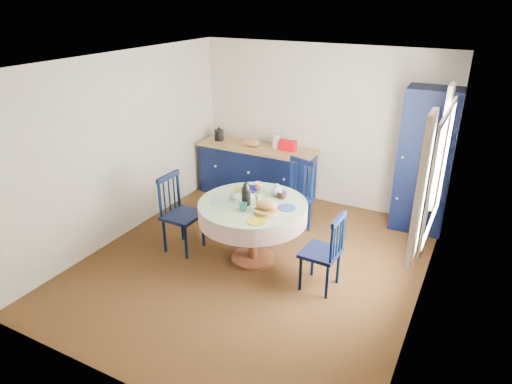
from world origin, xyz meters
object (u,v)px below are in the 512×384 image
Objects in this scene: pantry_cabinet at (425,161)px; mug_b at (243,207)px; mug_a at (235,195)px; mug_d at (258,186)px; chair_right at (324,251)px; dining_table at (253,212)px; chair_left at (180,213)px; kitchen_counter at (257,171)px; chair_far at (294,196)px; cobalt_bowl at (251,190)px; mug_c at (282,195)px.

pantry_cabinet is 2.75m from mug_b.
pantry_cabinet is at bearing 51.87° from mug_b.
mug_a is 0.40m from mug_d.
pantry_cabinet reaches higher than mug_a.
mug_b is at bearing -82.54° from chair_right.
dining_table is 1.30× the size of chair_left.
chair_right is at bearing -46.23° from kitchen_counter.
chair_far is 1.09× the size of chair_right.
mug_a is 0.51× the size of cobalt_bowl.
dining_table is 6.07× the size of cobalt_bowl.
dining_table is 1.41× the size of chair_right.
mug_a is at bearing -75.19° from chair_left.
chair_left reaches higher than cobalt_bowl.
chair_right is (1.99, 0.02, -0.04)m from chair_left.
chair_left is 9.11× the size of mug_a.
cobalt_bowl is (-1.18, 0.43, 0.36)m from chair_right.
dining_table is (0.91, -1.83, 0.24)m from kitchen_counter.
mug_b is (-1.00, -0.09, 0.38)m from chair_right.
cobalt_bowl is at bearing 109.23° from mug_b.
mug_a is (0.65, -1.83, 0.41)m from kitchen_counter.
pantry_cabinet is (2.59, 0.10, 0.57)m from kitchen_counter.
chair_left is 10.57× the size of mug_b.
chair_far is 1.44m from chair_right.
chair_far is 9.40× the size of mug_d.
kitchen_counter reaches higher than mug_b.
mug_d is at bearing 57.74° from cobalt_bowl.
mug_c is at bearing -14.94° from mug_d.
dining_table is 0.38m from cobalt_bowl.
mug_d is 0.50× the size of cobalt_bowl.
pantry_cabinet is at bearing 163.83° from chair_right.
chair_right is at bearing -30.31° from mug_c.
cobalt_bowl is at bearing -140.87° from pantry_cabinet.
cobalt_bowl is at bearing -65.18° from kitchen_counter.
pantry_cabinet reaches higher than chair_left.
chair_right is at bearing -8.41° from dining_table.
mug_c is 0.52× the size of cobalt_bowl.
chair_far is (0.12, 1.00, -0.16)m from dining_table.
mug_a is 0.29m from cobalt_bowl.
chair_far is at bearing 69.11° from mug_a.
mug_c is (-0.73, 0.43, 0.38)m from chair_right.
mug_d is at bearing 108.45° from dining_table.
kitchen_counter is 1.75m from cobalt_bowl.
kitchen_counter is at bearing 109.47° from mug_a.
chair_left is 0.83m from mug_a.
mug_a reaches higher than cobalt_bowl.
pantry_cabinet is 20.78× the size of mug_b.
pantry_cabinet is 2.39m from mug_d.
mug_c is (0.14, -0.72, 0.33)m from chair_far.
mug_d is (-1.82, -1.54, -0.15)m from pantry_cabinet.
mug_d is (-1.12, 0.53, 0.38)m from chair_right.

